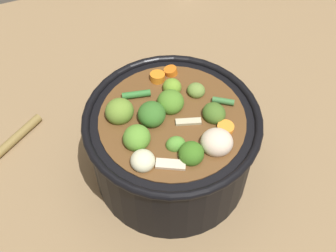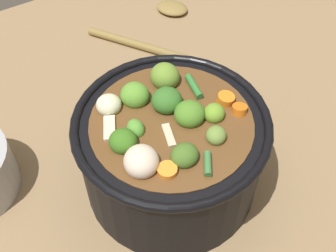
# 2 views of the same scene
# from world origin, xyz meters

# --- Properties ---
(ground_plane) EXTENTS (1.10, 1.10, 0.00)m
(ground_plane) POSITION_xyz_m (0.00, 0.00, 0.00)
(ground_plane) COLOR #8C704C
(cooking_pot) EXTENTS (0.26, 0.26, 0.16)m
(cooking_pot) POSITION_xyz_m (-0.00, 0.00, 0.07)
(cooking_pot) COLOR black
(cooking_pot) RESTS_ON ground_plane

